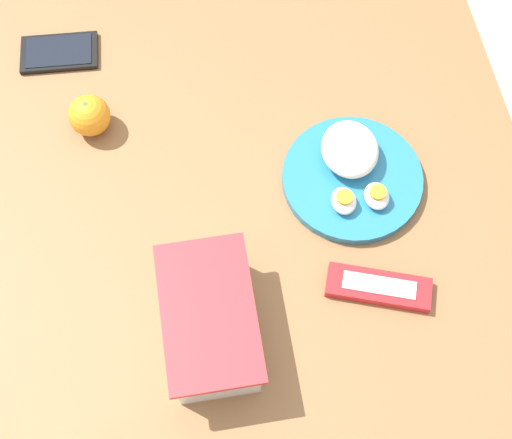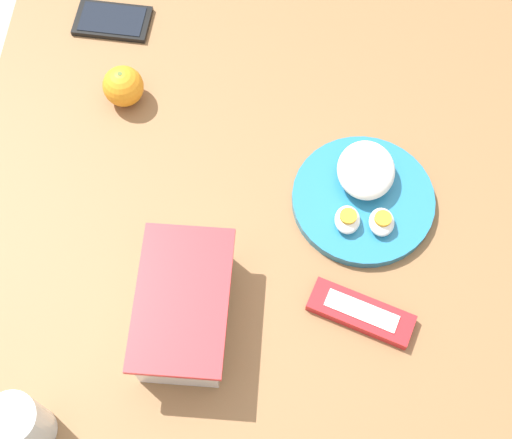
{
  "view_description": "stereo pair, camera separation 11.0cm",
  "coord_description": "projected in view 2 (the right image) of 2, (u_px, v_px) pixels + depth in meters",
  "views": [
    {
      "loc": [
        -0.5,
        0.07,
        1.75
      ],
      "look_at": [
        -0.04,
        -0.01,
        0.75
      ],
      "focal_mm": 50.0,
      "sensor_mm": 36.0,
      "label": 1
    },
    {
      "loc": [
        -0.51,
        -0.04,
        1.75
      ],
      "look_at": [
        -0.04,
        -0.01,
        0.75
      ],
      "focal_mm": 50.0,
      "sensor_mm": 36.0,
      "label": 2
    }
  ],
  "objects": [
    {
      "name": "orange_fruit",
      "position": [
        123.0,
        86.0,
        1.21
      ],
      "size": [
        0.07,
        0.07,
        0.07
      ],
      "color": "orange",
      "rests_on": "table"
    },
    {
      "name": "cell_phone",
      "position": [
        113.0,
        21.0,
        1.31
      ],
      "size": [
        0.09,
        0.14,
        0.01
      ],
      "color": "black",
      "rests_on": "table"
    },
    {
      "name": "drinking_glass",
      "position": [
        22.0,
        424.0,
        0.95
      ],
      "size": [
        0.07,
        0.07,
        0.11
      ],
      "color": "silver",
      "rests_on": "table"
    },
    {
      "name": "table",
      "position": [
        252.0,
        232.0,
        1.24
      ],
      "size": [
        1.12,
        0.95,
        0.72
      ],
      "color": "brown",
      "rests_on": "ground_plane"
    },
    {
      "name": "food_container",
      "position": [
        185.0,
        309.0,
        1.03
      ],
      "size": [
        0.22,
        0.13,
        0.09
      ],
      "color": "white",
      "rests_on": "table"
    },
    {
      "name": "ground_plane",
      "position": [
        254.0,
        333.0,
        1.8
      ],
      "size": [
        10.0,
        10.0,
        0.0
      ],
      "primitive_type": "plane",
      "color": "#B2A899"
    },
    {
      "name": "candy_bar",
      "position": [
        361.0,
        313.0,
        1.06
      ],
      "size": [
        0.1,
        0.17,
        0.02
      ],
      "color": "red",
      "rests_on": "table"
    },
    {
      "name": "rice_plate",
      "position": [
        364.0,
        192.0,
        1.14
      ],
      "size": [
        0.23,
        0.23,
        0.07
      ],
      "color": "teal",
      "rests_on": "table"
    }
  ]
}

